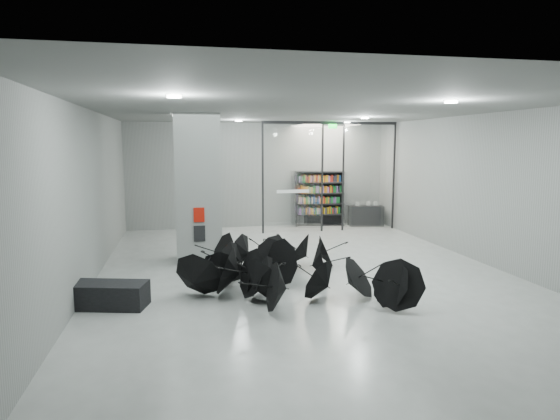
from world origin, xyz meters
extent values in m
plane|color=gray|center=(0.00, 0.00, 0.00)|extent=(14.00, 14.00, 0.00)
cube|color=slate|center=(0.00, 0.00, 4.00)|extent=(10.00, 14.00, 0.02)
cube|color=slate|center=(0.00, 7.00, 2.00)|extent=(10.00, 0.02, 4.00)
cube|color=slate|center=(0.00, -7.00, 2.00)|extent=(10.00, 0.02, 4.00)
cube|color=slate|center=(-5.00, 0.00, 2.00)|extent=(0.02, 14.00, 4.00)
cube|color=slate|center=(5.00, 0.00, 2.00)|extent=(0.02, 14.00, 4.00)
cube|color=slate|center=(-2.50, 2.00, 2.00)|extent=(1.20, 1.20, 4.00)
cube|color=#A50A07|center=(-2.50, 1.38, 1.35)|extent=(0.28, 0.04, 0.38)
cube|color=black|center=(-2.50, 1.38, 0.85)|extent=(0.30, 0.03, 0.42)
cube|color=#0CE533|center=(2.40, 5.30, 3.82)|extent=(0.30, 0.06, 0.15)
cube|color=silver|center=(1.00, 5.50, 2.00)|extent=(2.20, 0.02, 3.95)
cube|color=silver|center=(3.90, 5.50, 2.00)|extent=(2.00, 0.02, 3.95)
cube|color=black|center=(-0.10, 5.50, 2.00)|extent=(0.06, 0.06, 4.00)
cube|color=black|center=(2.10, 5.50, 2.00)|extent=(0.06, 0.06, 4.00)
cube|color=black|center=(2.90, 5.50, 2.00)|extent=(0.06, 0.06, 4.00)
cube|color=black|center=(4.90, 5.50, 2.00)|extent=(0.06, 0.06, 4.00)
cube|color=black|center=(2.40, 5.50, 3.95)|extent=(5.00, 0.08, 0.10)
cube|color=black|center=(-4.42, -1.59, 0.24)|extent=(1.64, 1.02, 0.49)
cube|color=black|center=(4.13, 6.28, 0.40)|extent=(1.41, 0.75, 0.80)
camera|label=1|loc=(-2.91, -11.14, 3.20)|focal=30.48mm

